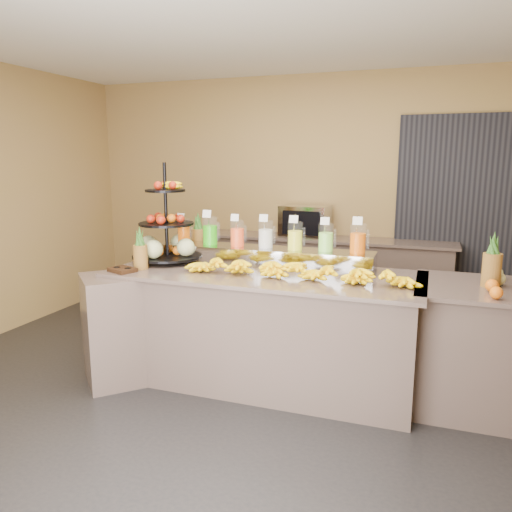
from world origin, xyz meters
The scene contains 19 objects.
ground centered at (0.00, 0.00, 0.00)m, with size 6.00×6.00×0.00m, color black.
room_envelope centered at (0.19, 0.79, 1.88)m, with size 6.04×5.02×2.82m.
buffet_counter centered at (-0.12, 0.26, 0.47)m, with size 2.75×1.25×0.93m.
right_counter centered at (1.70, 0.40, 0.47)m, with size 1.08×0.88×0.93m.
back_ledge centered at (0.00, 2.25, 0.47)m, with size 3.10×0.55×0.93m.
pitcher_tray centered at (-0.08, 0.58, 1.01)m, with size 1.85×0.30×0.15m, color gray.
juice_pitcher_orange_a centered at (-0.86, 0.58, 1.18)m, with size 0.12×0.12×0.28m.
juice_pitcher_green centered at (-0.60, 0.58, 1.19)m, with size 0.13×0.14×0.32m.
juice_pitcher_orange_b centered at (-0.34, 0.58, 1.18)m, with size 0.12×0.13×0.30m.
juice_pitcher_milk centered at (-0.08, 0.58, 1.18)m, with size 0.13×0.13×0.30m.
juice_pitcher_lemon centered at (0.18, 0.58, 1.18)m, with size 0.13×0.13×0.30m.
juice_pitcher_lime centered at (0.44, 0.58, 1.18)m, with size 0.12×0.13×0.30m.
juice_pitcher_orange_c centered at (0.70, 0.58, 1.19)m, with size 0.13×0.13×0.31m.
banana_heap centered at (0.30, 0.22, 1.01)m, with size 1.86×0.17×0.15m.
fruit_stand centered at (-0.92, 0.43, 1.15)m, with size 0.76×0.76×0.87m.
condiment_caddy centered at (-1.09, -0.06, 0.95)m, with size 0.21×0.16×0.03m, color #311C0D.
pineapple_left_a centered at (-1.01, 0.08, 1.06)m, with size 0.12×0.12×0.36m.
pineapple_left_b centered at (-0.82, 0.78, 1.08)m, with size 0.14×0.14×0.41m.
oven_warmer centered at (-0.15, 2.25, 1.11)m, with size 0.55×0.38×0.36m, color gray.
Camera 1 is at (1.24, -3.41, 1.83)m, focal length 35.00 mm.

